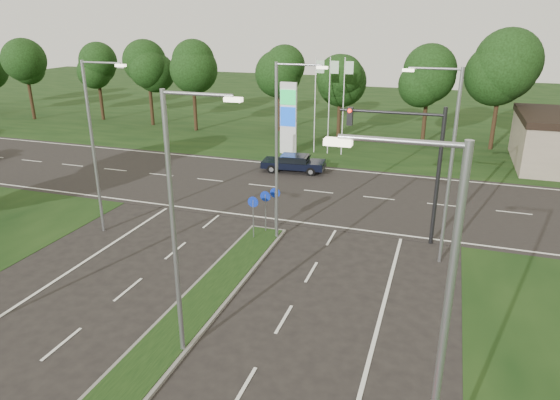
% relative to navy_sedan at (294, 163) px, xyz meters
% --- Properties ---
extents(verge_far, '(160.00, 50.00, 0.02)m').
position_rel_navy_sedan_xyz_m(verge_far, '(1.97, 27.00, -0.68)').
color(verge_far, black).
rests_on(verge_far, ground).
extents(cross_road, '(160.00, 12.00, 0.02)m').
position_rel_navy_sedan_xyz_m(cross_road, '(1.97, -4.00, -0.68)').
color(cross_road, black).
rests_on(cross_road, ground).
extents(median_kerb, '(2.00, 26.00, 0.12)m').
position_rel_navy_sedan_xyz_m(median_kerb, '(1.97, -24.00, -0.62)').
color(median_kerb, slate).
rests_on(median_kerb, ground).
extents(streetlight_median_near, '(2.53, 0.22, 9.00)m').
position_rel_navy_sedan_xyz_m(streetlight_median_near, '(2.97, -22.00, 4.39)').
color(streetlight_median_near, gray).
rests_on(streetlight_median_near, ground).
extents(streetlight_median_far, '(2.53, 0.22, 9.00)m').
position_rel_navy_sedan_xyz_m(streetlight_median_far, '(2.97, -12.00, 4.39)').
color(streetlight_median_far, gray).
rests_on(streetlight_median_far, ground).
extents(streetlight_left_far, '(2.53, 0.22, 9.00)m').
position_rel_navy_sedan_xyz_m(streetlight_left_far, '(-6.33, -14.00, 4.39)').
color(streetlight_left_far, gray).
rests_on(streetlight_left_far, ground).
extents(streetlight_right_far, '(2.53, 0.22, 9.00)m').
position_rel_navy_sedan_xyz_m(streetlight_right_far, '(10.77, -12.00, 4.39)').
color(streetlight_right_far, gray).
rests_on(streetlight_right_far, ground).
extents(streetlight_right_near, '(2.53, 0.22, 9.00)m').
position_rel_navy_sedan_xyz_m(streetlight_right_near, '(10.77, -26.00, 4.39)').
color(streetlight_right_near, gray).
rests_on(streetlight_right_near, ground).
extents(traffic_signal, '(5.10, 0.42, 7.00)m').
position_rel_navy_sedan_xyz_m(traffic_signal, '(9.16, -10.01, 3.97)').
color(traffic_signal, black).
rests_on(traffic_signal, ground).
extents(median_signs, '(1.16, 1.76, 2.38)m').
position_rel_navy_sedan_xyz_m(median_signs, '(1.97, -11.60, 1.03)').
color(median_signs, gray).
rests_on(median_signs, ground).
extents(gas_pylon, '(5.80, 1.26, 8.00)m').
position_rel_navy_sedan_xyz_m(gas_pylon, '(-1.81, 5.05, 2.51)').
color(gas_pylon, silver).
rests_on(gas_pylon, ground).
extents(treeline_far, '(6.00, 6.00, 9.90)m').
position_rel_navy_sedan_xyz_m(treeline_far, '(2.07, 11.93, 6.15)').
color(treeline_far, black).
rests_on(treeline_far, ground).
extents(navy_sedan, '(4.79, 2.33, 1.27)m').
position_rel_navy_sedan_xyz_m(navy_sedan, '(0.00, 0.00, 0.00)').
color(navy_sedan, black).
rests_on(navy_sedan, ground).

